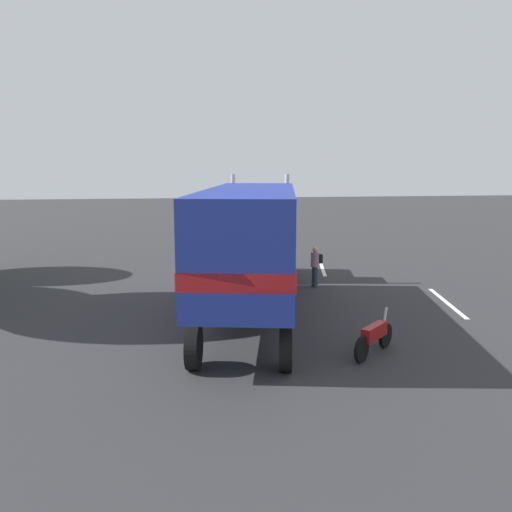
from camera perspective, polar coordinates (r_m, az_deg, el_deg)
name	(u,v)px	position (r m, az deg, el deg)	size (l,w,h in m)	color
ground_plane	(256,277)	(24.47, -0.04, -2.14)	(120.00, 120.00, 0.00)	#2D2D30
lane_stripe_near	(322,267)	(26.86, 6.80, -1.16)	(4.40, 0.16, 0.01)	silver
lane_stripe_mid	(447,303)	(21.03, 19.00, -4.54)	(4.40, 0.16, 0.01)	silver
semi_truck	(253,237)	(18.21, -0.33, 1.96)	(14.36, 5.43, 4.50)	silver
person_bystander	(315,265)	(22.45, 6.12, -0.91)	(0.34, 0.46, 1.63)	#2D3347
motorcycle	(374,336)	(14.81, 12.05, -8.08)	(1.56, 1.56, 1.12)	black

